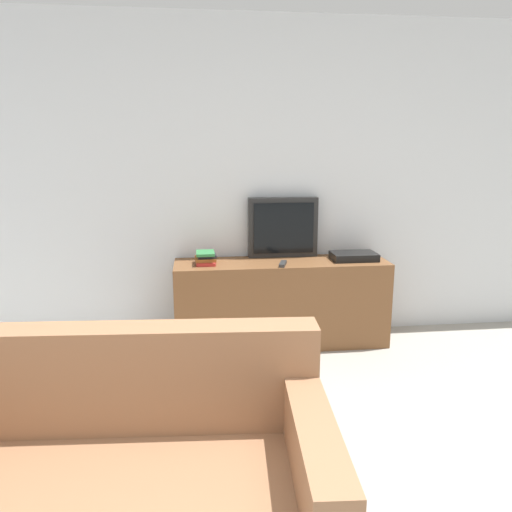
% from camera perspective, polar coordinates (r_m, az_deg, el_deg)
% --- Properties ---
extents(wall_back, '(9.00, 0.06, 2.60)m').
position_cam_1_polar(wall_back, '(4.14, 0.08, 8.40)').
color(wall_back, silver).
rests_on(wall_back, ground_plane).
extents(tv_stand, '(1.71, 0.45, 0.69)m').
position_cam_1_polar(tv_stand, '(4.09, 2.89, -5.35)').
color(tv_stand, brown).
rests_on(tv_stand, ground_plane).
extents(television, '(0.57, 0.09, 0.49)m').
position_cam_1_polar(television, '(4.12, 3.09, 3.28)').
color(television, black).
rests_on(television, tv_stand).
extents(book_stack, '(0.17, 0.22, 0.10)m').
position_cam_1_polar(book_stack, '(3.92, -5.73, -0.23)').
color(book_stack, '#B72D28').
rests_on(book_stack, tv_stand).
extents(remote_on_stand, '(0.09, 0.17, 0.02)m').
position_cam_1_polar(remote_on_stand, '(3.87, 3.09, -0.89)').
color(remote_on_stand, '#2D2D2D').
rests_on(remote_on_stand, tv_stand).
extents(set_top_box, '(0.36, 0.24, 0.06)m').
position_cam_1_polar(set_top_box, '(4.12, 11.11, -0.02)').
color(set_top_box, black).
rests_on(set_top_box, tv_stand).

